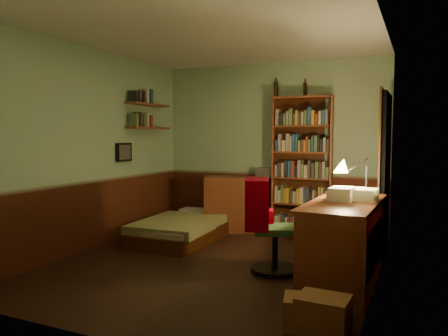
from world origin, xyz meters
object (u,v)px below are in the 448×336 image
at_px(bed, 184,221).
at_px(dresser, 236,204).
at_px(desk_lamp, 367,166).
at_px(bookshelf, 302,167).
at_px(cardboard_box_a, 323,315).
at_px(cardboard_box_b, 307,313).
at_px(desk, 343,242).
at_px(mini_stereo, 267,172).
at_px(office_chair, 275,225).

distance_m(bed, dresser, 0.94).
distance_m(dresser, desk_lamp, 2.65).
xyz_separation_m(bookshelf, cardboard_box_a, (0.97, -3.09, -0.89)).
bearing_deg(bookshelf, cardboard_box_b, -81.12).
height_order(dresser, cardboard_box_b, dresser).
relative_size(desk, cardboard_box_b, 4.45).
bearing_deg(mini_stereo, desk_lamp, -35.10).
distance_m(desk, cardboard_box_a, 1.25).
bearing_deg(desk_lamp, office_chair, -155.49).
distance_m(bed, cardboard_box_a, 3.31).
xyz_separation_m(bed, cardboard_box_a, (2.46, -2.21, -0.12)).
height_order(dresser, cardboard_box_a, dresser).
xyz_separation_m(mini_stereo, cardboard_box_a, (1.52, -3.13, -0.78)).
distance_m(dresser, bookshelf, 1.19).
height_order(bed, desk, desk).
bearing_deg(cardboard_box_a, office_chair, 121.78).
relative_size(mini_stereo, cardboard_box_a, 0.74).
xyz_separation_m(bookshelf, desk, (0.91, -1.87, -0.61)).
bearing_deg(dresser, cardboard_box_b, -81.01).
height_order(bed, dresser, dresser).
distance_m(bed, desk, 2.61).
bearing_deg(dresser, cardboard_box_a, -79.49).
distance_m(bookshelf, office_chair, 1.90).
bearing_deg(dresser, mini_stereo, -7.88).
xyz_separation_m(dresser, desk, (1.93, -1.79, -0.01)).
distance_m(office_chair, cardboard_box_a, 1.54).
bearing_deg(bookshelf, desk, -70.42).
bearing_deg(mini_stereo, cardboard_box_a, -55.43).
xyz_separation_m(desk_lamp, cardboard_box_a, (-0.11, -1.57, -1.03)).
bearing_deg(cardboard_box_b, cardboard_box_a, -13.22).
xyz_separation_m(desk, cardboard_box_b, (-0.08, -1.18, -0.29)).
distance_m(desk, cardboard_box_b, 1.22).
height_order(desk_lamp, cardboard_box_a, desk_lamp).
relative_size(dresser, mini_stereo, 3.40).
bearing_deg(desk_lamp, bookshelf, 131.41).
height_order(desk, desk_lamp, desk_lamp).
height_order(bed, cardboard_box_b, bed).
xyz_separation_m(bookshelf, office_chair, (0.18, -1.82, -0.51)).
bearing_deg(bookshelf, cardboard_box_a, -79.00).
height_order(mini_stereo, bookshelf, bookshelf).
height_order(cardboard_box_a, cardboard_box_b, cardboard_box_a).
bearing_deg(cardboard_box_a, bed, 138.09).
relative_size(bookshelf, desk, 1.33).
height_order(dresser, desk_lamp, desk_lamp).
height_order(desk, cardboard_box_a, desk).
bearing_deg(desk, dresser, 139.22).
xyz_separation_m(desk, desk_lamp, (0.17, 0.35, 0.76)).
relative_size(mini_stereo, cardboard_box_b, 0.81).
distance_m(dresser, cardboard_box_a, 3.61).
xyz_separation_m(bookshelf, cardboard_box_b, (0.83, -3.06, -0.90)).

